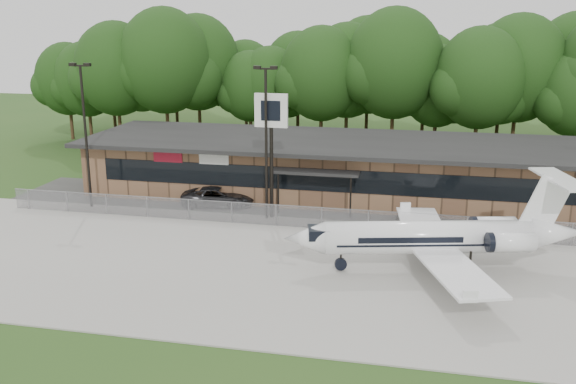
% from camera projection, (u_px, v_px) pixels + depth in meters
% --- Properties ---
extents(ground, '(160.00, 160.00, 0.00)m').
position_uv_depth(ground, '(287.00, 343.00, 26.86)').
color(ground, '#294D1B').
rests_on(ground, ground).
extents(apron, '(64.00, 18.00, 0.08)m').
position_uv_depth(apron, '(319.00, 271.00, 34.40)').
color(apron, '#9E9B93').
rests_on(apron, ground).
extents(parking_lot, '(50.00, 9.00, 0.06)m').
position_uv_depth(parking_lot, '(346.00, 211.00, 45.24)').
color(parking_lot, '#383835').
rests_on(parking_lot, ground).
extents(terminal, '(41.00, 11.65, 4.30)m').
position_uv_depth(terminal, '(354.00, 167.00, 48.87)').
color(terminal, brown).
rests_on(terminal, ground).
extents(fence, '(46.00, 0.04, 1.52)m').
position_uv_depth(fence, '(337.00, 219.00, 40.81)').
color(fence, gray).
rests_on(fence, ground).
extents(treeline, '(72.00, 12.00, 15.00)m').
position_uv_depth(treeline, '(376.00, 76.00, 64.51)').
color(treeline, '#1B3711').
rests_on(treeline, ground).
extents(light_pole_left, '(1.55, 0.30, 10.23)m').
position_uv_depth(light_pole_left, '(85.00, 125.00, 44.56)').
color(light_pole_left, black).
rests_on(light_pole_left, ground).
extents(light_pole_mid, '(1.55, 0.30, 10.23)m').
position_uv_depth(light_pole_mid, '(266.00, 132.00, 41.89)').
color(light_pole_mid, black).
rests_on(light_pole_mid, ground).
extents(business_jet, '(15.55, 13.98, 5.27)m').
position_uv_depth(business_jet, '(438.00, 238.00, 34.00)').
color(business_jet, white).
rests_on(business_jet, ground).
extents(suv, '(5.44, 2.99, 1.44)m').
position_uv_depth(suv, '(218.00, 197.00, 46.13)').
color(suv, '#2D2D30').
rests_on(suv, ground).
extents(pole_sign, '(2.22, 0.33, 8.45)m').
position_uv_depth(pole_sign, '(271.00, 124.00, 41.98)').
color(pole_sign, black).
rests_on(pole_sign, ground).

